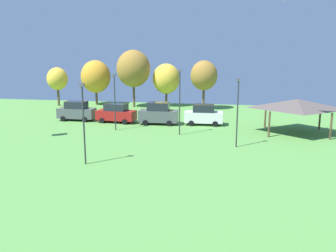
{
  "coord_description": "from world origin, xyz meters",
  "views": [
    {
      "loc": [
        3.93,
        1.89,
        8.26
      ],
      "look_at": [
        1.47,
        15.16,
        5.47
      ],
      "focal_mm": 38.0,
      "sensor_mm": 36.0,
      "label": 1
    }
  ],
  "objects_px": {
    "parked_car_third_from_left": "(159,114)",
    "treeline_tree_2": "(133,69)",
    "parked_car_second_from_left": "(116,113)",
    "light_post_0": "(238,109)",
    "parked_car_leftmost": "(77,111)",
    "light_post_3": "(84,119)",
    "treeline_tree_3": "(166,79)",
    "treeline_tree_4": "(204,76)",
    "light_post_2": "(115,99)",
    "parked_car_rightmost_in_row": "(204,115)",
    "light_post_1": "(180,99)",
    "treeline_tree_1": "(96,77)",
    "park_pavilion": "(297,104)",
    "treeline_tree_0": "(57,79)"
  },
  "relations": [
    {
      "from": "parked_car_leftmost",
      "to": "treeline_tree_1",
      "type": "bearing_deg",
      "value": 101.73
    },
    {
      "from": "treeline_tree_3",
      "to": "light_post_1",
      "type": "bearing_deg",
      "value": -75.4
    },
    {
      "from": "parked_car_rightmost_in_row",
      "to": "light_post_1",
      "type": "distance_m",
      "value": 6.44
    },
    {
      "from": "park_pavilion",
      "to": "treeline_tree_2",
      "type": "height_order",
      "value": "treeline_tree_2"
    },
    {
      "from": "light_post_2",
      "to": "treeline_tree_3",
      "type": "xyz_separation_m",
      "value": [
        2.11,
        18.51,
        0.86
      ]
    },
    {
      "from": "park_pavilion",
      "to": "treeline_tree_2",
      "type": "xyz_separation_m",
      "value": [
        -21.63,
        14.7,
        2.81
      ]
    },
    {
      "from": "parked_car_leftmost",
      "to": "light_post_1",
      "type": "xyz_separation_m",
      "value": [
        13.74,
        -5.43,
        2.55
      ]
    },
    {
      "from": "treeline_tree_2",
      "to": "light_post_3",
      "type": "bearing_deg",
      "value": -81.44
    },
    {
      "from": "light_post_2",
      "to": "light_post_3",
      "type": "relative_size",
      "value": 0.99
    },
    {
      "from": "parked_car_leftmost",
      "to": "treeline_tree_3",
      "type": "bearing_deg",
      "value": 58.45
    },
    {
      "from": "parked_car_third_from_left",
      "to": "light_post_1",
      "type": "distance_m",
      "value": 6.41
    },
    {
      "from": "light_post_3",
      "to": "treeline_tree_1",
      "type": "height_order",
      "value": "treeline_tree_1"
    },
    {
      "from": "light_post_0",
      "to": "light_post_3",
      "type": "relative_size",
      "value": 1.0
    },
    {
      "from": "treeline_tree_1",
      "to": "parked_car_third_from_left",
      "type": "bearing_deg",
      "value": -46.71
    },
    {
      "from": "light_post_3",
      "to": "treeline_tree_3",
      "type": "distance_m",
      "value": 30.51
    },
    {
      "from": "parked_car_third_from_left",
      "to": "treeline_tree_1",
      "type": "height_order",
      "value": "treeline_tree_1"
    },
    {
      "from": "parked_car_second_from_left",
      "to": "treeline_tree_1",
      "type": "distance_m",
      "value": 16.41
    },
    {
      "from": "parked_car_leftmost",
      "to": "light_post_1",
      "type": "height_order",
      "value": "light_post_1"
    },
    {
      "from": "light_post_0",
      "to": "treeline_tree_1",
      "type": "distance_m",
      "value": 31.95
    },
    {
      "from": "light_post_3",
      "to": "treeline_tree_0",
      "type": "bearing_deg",
      "value": 120.66
    },
    {
      "from": "treeline_tree_0",
      "to": "treeline_tree_1",
      "type": "height_order",
      "value": "treeline_tree_1"
    },
    {
      "from": "treeline_tree_1",
      "to": "park_pavilion",
      "type": "bearing_deg",
      "value": -29.63
    },
    {
      "from": "parked_car_third_from_left",
      "to": "treeline_tree_3",
      "type": "xyz_separation_m",
      "value": [
        -1.82,
        14.5,
        3.02
      ]
    },
    {
      "from": "parked_car_rightmost_in_row",
      "to": "light_post_3",
      "type": "relative_size",
      "value": 0.73
    },
    {
      "from": "parked_car_second_from_left",
      "to": "treeline_tree_4",
      "type": "bearing_deg",
      "value": 57.53
    },
    {
      "from": "parked_car_second_from_left",
      "to": "parked_car_third_from_left",
      "type": "height_order",
      "value": "parked_car_third_from_left"
    },
    {
      "from": "parked_car_third_from_left",
      "to": "treeline_tree_2",
      "type": "height_order",
      "value": "treeline_tree_2"
    },
    {
      "from": "treeline_tree_1",
      "to": "treeline_tree_3",
      "type": "distance_m",
      "value": 11.45
    },
    {
      "from": "parked_car_rightmost_in_row",
      "to": "light_post_1",
      "type": "bearing_deg",
      "value": -112.11
    },
    {
      "from": "light_post_1",
      "to": "treeline_tree_0",
      "type": "xyz_separation_m",
      "value": [
        -22.01,
        16.79,
        0.5
      ]
    },
    {
      "from": "parked_car_leftmost",
      "to": "light_post_3",
      "type": "distance_m",
      "value": 18.57
    },
    {
      "from": "park_pavilion",
      "to": "parked_car_leftmost",
      "type": "bearing_deg",
      "value": 174.36
    },
    {
      "from": "light_post_3",
      "to": "parked_car_third_from_left",
      "type": "bearing_deg",
      "value": 81.98
    },
    {
      "from": "light_post_0",
      "to": "light_post_1",
      "type": "relative_size",
      "value": 0.92
    },
    {
      "from": "parked_car_rightmost_in_row",
      "to": "treeline_tree_1",
      "type": "relative_size",
      "value": 0.63
    },
    {
      "from": "parked_car_third_from_left",
      "to": "parked_car_rightmost_in_row",
      "type": "relative_size",
      "value": 1.02
    },
    {
      "from": "treeline_tree_0",
      "to": "treeline_tree_4",
      "type": "bearing_deg",
      "value": 1.46
    },
    {
      "from": "parked_car_leftmost",
      "to": "parked_car_third_from_left",
      "type": "relative_size",
      "value": 0.99
    },
    {
      "from": "park_pavilion",
      "to": "light_post_3",
      "type": "height_order",
      "value": "light_post_3"
    },
    {
      "from": "light_post_2",
      "to": "treeline_tree_2",
      "type": "bearing_deg",
      "value": 99.0
    },
    {
      "from": "parked_car_second_from_left",
      "to": "treeline_tree_0",
      "type": "height_order",
      "value": "treeline_tree_0"
    },
    {
      "from": "light_post_0",
      "to": "light_post_2",
      "type": "distance_m",
      "value": 13.77
    },
    {
      "from": "treeline_tree_4",
      "to": "parked_car_second_from_left",
      "type": "bearing_deg",
      "value": -127.62
    },
    {
      "from": "parked_car_third_from_left",
      "to": "treeline_tree_4",
      "type": "xyz_separation_m",
      "value": [
        4.21,
        12.43,
        3.71
      ]
    },
    {
      "from": "parked_car_rightmost_in_row",
      "to": "light_post_1",
      "type": "xyz_separation_m",
      "value": [
        -2.0,
        -5.56,
        2.55
      ]
    },
    {
      "from": "parked_car_second_from_left",
      "to": "light_post_0",
      "type": "distance_m",
      "value": 16.99
    },
    {
      "from": "park_pavilion",
      "to": "treeline_tree_2",
      "type": "distance_m",
      "value": 26.3
    },
    {
      "from": "light_post_1",
      "to": "treeline_tree_2",
      "type": "bearing_deg",
      "value": 119.13
    },
    {
      "from": "parked_car_leftmost",
      "to": "treeline_tree_4",
      "type": "relative_size",
      "value": 0.63
    },
    {
      "from": "parked_car_rightmost_in_row",
      "to": "light_post_0",
      "type": "height_order",
      "value": "light_post_0"
    }
  ]
}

